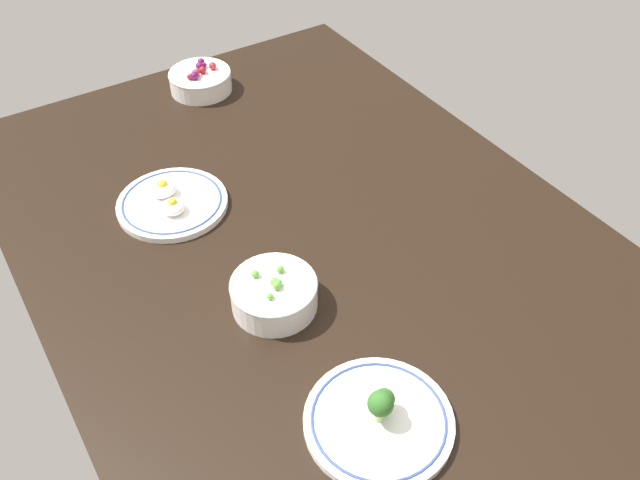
# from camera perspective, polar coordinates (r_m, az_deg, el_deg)

# --- Properties ---
(dining_table) EXTENTS (1.57, 1.03, 0.04)m
(dining_table) POSITION_cam_1_polar(r_m,az_deg,el_deg) (1.32, 0.00, -1.26)
(dining_table) COLOR black
(dining_table) RESTS_ON ground
(bowl_peas) EXTENTS (0.15, 0.15, 0.07)m
(bowl_peas) POSITION_cam_1_polar(r_m,az_deg,el_deg) (1.19, -3.86, -4.46)
(bowl_peas) COLOR white
(bowl_peas) RESTS_ON dining_table
(plate_eggs) EXTENTS (0.22, 0.22, 0.05)m
(plate_eggs) POSITION_cam_1_polar(r_m,az_deg,el_deg) (1.42, -12.28, 3.10)
(plate_eggs) COLOR white
(plate_eggs) RESTS_ON dining_table
(bowl_berries) EXTENTS (0.16, 0.16, 0.07)m
(bowl_berries) POSITION_cam_1_polar(r_m,az_deg,el_deg) (1.78, -9.95, 13.03)
(bowl_berries) COLOR white
(bowl_berries) RESTS_ON dining_table
(plate_broccoli) EXTENTS (0.23, 0.23, 0.08)m
(plate_broccoli) POSITION_cam_1_polar(r_m,az_deg,el_deg) (1.06, 4.95, -14.68)
(plate_broccoli) COLOR white
(plate_broccoli) RESTS_ON dining_table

